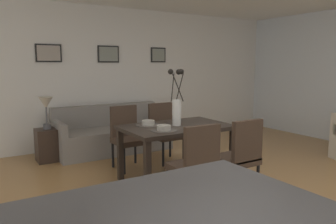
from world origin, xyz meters
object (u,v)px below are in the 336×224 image
(dining_chair_near_right, at_px, (127,134))
(framed_picture_center, at_px, (108,54))
(side_table, at_px, (48,145))
(dining_chair_far_left, at_px, (240,154))
(centerpiece_vase, at_px, (177,104))
(sofa, at_px, (112,135))
(dining_chair_far_right, at_px, (164,129))
(framed_picture_right, at_px, (158,55))
(bowl_near_right, at_px, (148,122))
(table_lamp, at_px, (46,106))
(framed_picture_left, at_px, (49,53))
(bowl_near_left, at_px, (164,127))
(dining_chair_near_left, at_px, (196,161))
(dining_table, at_px, (177,132))

(dining_chair_near_right, height_order, framed_picture_center, framed_picture_center)
(framed_picture_center, bearing_deg, side_table, -156.45)
(dining_chair_far_left, height_order, centerpiece_vase, centerpiece_vase)
(dining_chair_near_right, relative_size, sofa, 0.46)
(dining_chair_far_right, xyz_separation_m, framed_picture_right, (0.75, 1.49, 1.21))
(dining_chair_far_left, bearing_deg, dining_chair_near_right, 111.19)
(bowl_near_right, bearing_deg, table_lamp, 120.90)
(framed_picture_left, height_order, framed_picture_right, framed_picture_left)
(dining_chair_near_right, xyz_separation_m, centerpiece_vase, (0.33, -0.84, 0.51))
(bowl_near_right, relative_size, side_table, 0.33)
(bowl_near_left, distance_m, side_table, 2.28)
(sofa, xyz_separation_m, table_lamp, (-1.12, -0.07, 0.61))
(dining_chair_far_left, distance_m, framed_picture_left, 3.70)
(centerpiece_vase, bearing_deg, dining_chair_near_right, 111.25)
(dining_chair_near_left, bearing_deg, dining_chair_near_right, 91.26)
(sofa, xyz_separation_m, framed_picture_center, (0.16, 0.49, 1.45))
(centerpiece_vase, distance_m, bowl_near_left, 0.45)
(dining_chair_far_right, distance_m, framed_picture_left, 2.38)
(dining_chair_far_left, bearing_deg, bowl_near_left, 135.03)
(dining_table, bearing_deg, centerpiece_vase, 55.35)
(bowl_near_left, relative_size, sofa, 0.09)
(dining_table, xyz_separation_m, dining_chair_far_left, (0.33, -0.84, -0.14))
(dining_chair_far_right, distance_m, framed_picture_right, 2.07)
(framed_picture_left, bearing_deg, dining_table, -65.44)
(dining_chair_near_left, xyz_separation_m, dining_chair_far_right, (0.61, 1.69, 0.00))
(dining_chair_far_left, xyz_separation_m, dining_chair_far_right, (-0.00, 1.71, 0.00))
(dining_table, height_order, dining_chair_far_right, dining_chair_far_right)
(dining_chair_near_left, relative_size, framed_picture_center, 2.23)
(dining_table, height_order, table_lamp, table_lamp)
(framed_picture_left, distance_m, framed_picture_center, 1.08)
(bowl_near_right, bearing_deg, dining_chair_near_right, 91.05)
(bowl_near_left, relative_size, framed_picture_right, 0.51)
(sofa, relative_size, side_table, 3.81)
(dining_table, bearing_deg, bowl_near_right, 147.55)
(centerpiece_vase, height_order, bowl_near_right, centerpiece_vase)
(dining_chair_near_left, height_order, sofa, dining_chair_near_left)
(dining_chair_far_left, bearing_deg, framed_picture_right, 76.79)
(bowl_near_left, bearing_deg, bowl_near_right, 90.00)
(centerpiece_vase, distance_m, table_lamp, 2.21)
(bowl_near_left, bearing_deg, table_lamp, 115.58)
(dining_chair_far_right, bearing_deg, sofa, 115.49)
(dining_chair_near_right, bearing_deg, dining_chair_far_right, 1.81)
(bowl_near_left, distance_m, sofa, 2.14)
(dining_chair_far_right, relative_size, side_table, 1.77)
(dining_chair_near_left, distance_m, dining_chair_far_left, 0.62)
(dining_chair_near_right, height_order, dining_chair_far_left, same)
(dining_chair_near_left, relative_size, bowl_near_left, 5.41)
(centerpiece_vase, distance_m, side_table, 2.34)
(dining_chair_far_right, relative_size, table_lamp, 1.80)
(framed_picture_center, bearing_deg, table_lamp, -156.45)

